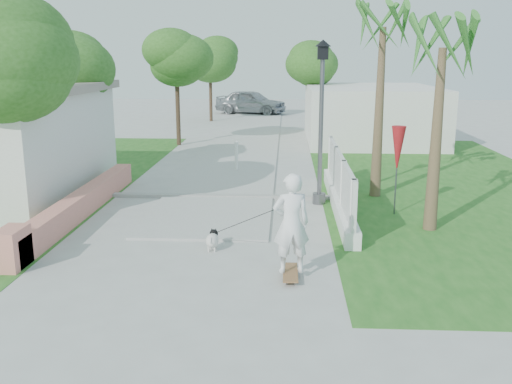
# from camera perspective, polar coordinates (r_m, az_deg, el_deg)

# --- Properties ---
(ground) EXTENTS (90.00, 90.00, 0.00)m
(ground) POSITION_cam_1_polar(r_m,az_deg,el_deg) (10.94, -7.58, -8.23)
(ground) COLOR #B7B7B2
(ground) RESTS_ON ground
(path_strip) EXTENTS (3.20, 36.00, 0.06)m
(path_strip) POSITION_cam_1_polar(r_m,az_deg,el_deg) (30.31, -0.70, 5.89)
(path_strip) COLOR #B7B7B2
(path_strip) RESTS_ON ground
(curb) EXTENTS (6.50, 0.25, 0.10)m
(curb) POSITION_cam_1_polar(r_m,az_deg,el_deg) (16.58, -3.84, -0.43)
(curb) COLOR #999993
(curb) RESTS_ON ground
(grass_left) EXTENTS (8.00, 20.00, 0.01)m
(grass_left) POSITION_cam_1_polar(r_m,az_deg,el_deg) (20.49, -22.97, 1.07)
(grass_left) COLOR #235E1D
(grass_left) RESTS_ON ground
(grass_right) EXTENTS (8.00, 20.00, 0.01)m
(grass_right) POSITION_cam_1_polar(r_m,az_deg,el_deg) (19.10, 18.26, 0.63)
(grass_right) COLOR #235E1D
(grass_right) RESTS_ON ground
(pink_wall) EXTENTS (0.45, 8.20, 0.80)m
(pink_wall) POSITION_cam_1_polar(r_m,az_deg,el_deg) (14.99, -17.62, -1.52)
(pink_wall) COLOR #E58875
(pink_wall) RESTS_ON ground
(lattice_fence) EXTENTS (0.35, 7.00, 1.50)m
(lattice_fence) POSITION_cam_1_polar(r_m,az_deg,el_deg) (15.45, 8.31, 0.31)
(lattice_fence) COLOR white
(lattice_fence) RESTS_ON ground
(building_right) EXTENTS (6.00, 8.00, 2.60)m
(building_right) POSITION_cam_1_polar(r_m,az_deg,el_deg) (28.40, 11.30, 7.70)
(building_right) COLOR silver
(building_right) RESTS_ON ground
(street_lamp) EXTENTS (0.44, 0.44, 4.44)m
(street_lamp) POSITION_cam_1_polar(r_m,az_deg,el_deg) (15.59, 6.53, 7.50)
(street_lamp) COLOR #59595E
(street_lamp) RESTS_ON ground
(bollard) EXTENTS (0.14, 0.14, 1.09)m
(bollard) POSITION_cam_1_polar(r_m,az_deg,el_deg) (20.35, -1.97, 3.72)
(bollard) COLOR white
(bollard) RESTS_ON ground
(patio_umbrella) EXTENTS (0.36, 0.36, 2.30)m
(patio_umbrella) POSITION_cam_1_polar(r_m,az_deg,el_deg) (14.94, 13.99, 4.07)
(patio_umbrella) COLOR #59595E
(patio_umbrella) RESTS_ON ground
(tree_left_near) EXTENTS (3.60, 3.60, 5.28)m
(tree_left_near) POSITION_cam_1_polar(r_m,az_deg,el_deg) (14.48, -23.89, 11.55)
(tree_left_near) COLOR #4C3826
(tree_left_near) RESTS_ON ground
(tree_left_mid) EXTENTS (3.20, 3.20, 4.85)m
(tree_left_mid) POSITION_cam_1_polar(r_m,az_deg,el_deg) (19.91, -19.29, 11.21)
(tree_left_mid) COLOR #4C3826
(tree_left_mid) RESTS_ON ground
(tree_path_left) EXTENTS (3.40, 3.40, 5.23)m
(tree_path_left) POSITION_cam_1_polar(r_m,az_deg,el_deg) (26.43, -7.94, 12.89)
(tree_path_left) COLOR #4C3826
(tree_path_left) RESTS_ON ground
(tree_path_right) EXTENTS (3.00, 3.00, 4.79)m
(tree_path_right) POSITION_cam_1_polar(r_m,az_deg,el_deg) (29.99, 5.57, 12.39)
(tree_path_right) COLOR #4C3826
(tree_path_right) RESTS_ON ground
(tree_path_far) EXTENTS (3.20, 3.20, 5.17)m
(tree_path_far) POSITION_cam_1_polar(r_m,az_deg,el_deg) (36.27, -4.60, 13.09)
(tree_path_far) COLOR #4C3826
(tree_path_far) RESTS_ON ground
(palm_far) EXTENTS (1.80, 1.80, 5.30)m
(palm_far) POSITION_cam_1_polar(r_m,az_deg,el_deg) (16.70, 12.55, 14.74)
(palm_far) COLOR brown
(palm_far) RESTS_ON ground
(palm_near) EXTENTS (1.80, 1.80, 4.70)m
(palm_near) POSITION_cam_1_polar(r_m,az_deg,el_deg) (13.62, 18.11, 12.53)
(palm_near) COLOR brown
(palm_near) RESTS_ON ground
(skateboarder) EXTENTS (2.02, 2.18, 1.98)m
(skateboarder) POSITION_cam_1_polar(r_m,az_deg,el_deg) (11.13, -0.44, -3.07)
(skateboarder) COLOR brown
(skateboarder) RESTS_ON ground
(dog) EXTENTS (0.29, 0.62, 0.42)m
(dog) POSITION_cam_1_polar(r_m,az_deg,el_deg) (12.16, -4.36, -4.74)
(dog) COLOR silver
(dog) RESTS_ON ground
(parked_car) EXTENTS (5.37, 3.56, 1.70)m
(parked_car) POSITION_cam_1_polar(r_m,az_deg,el_deg) (40.82, -0.52, 9.00)
(parked_car) COLOR #A3A6AB
(parked_car) RESTS_ON ground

